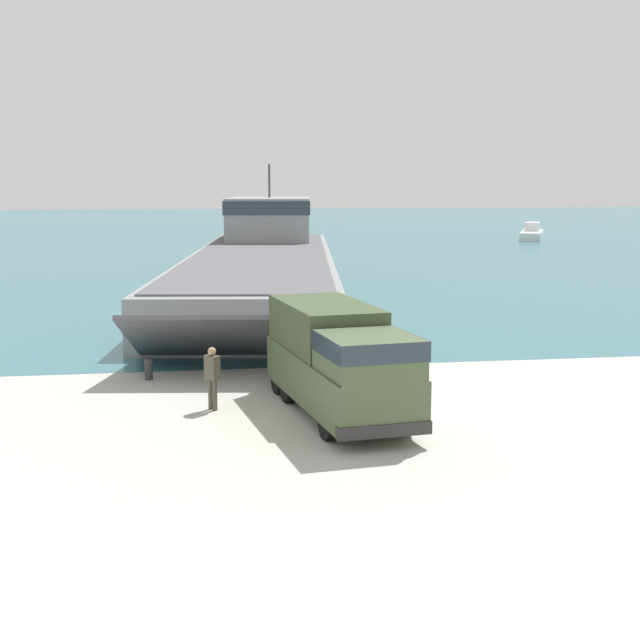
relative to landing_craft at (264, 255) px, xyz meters
The scene contains 7 objects.
ground_plane 30.39m from the landing_craft, 88.15° to the right, with size 240.00×240.00×0.00m, color #B7B5AD.
water_surface 65.31m from the landing_craft, 89.14° to the left, with size 240.00×180.00×0.01m, color #336B75.
landing_craft is the anchor object (origin of this frame).
military_truck 31.11m from the landing_craft, 91.48° to the right, with size 3.28×7.53×2.91m.
soldier_on_ramp 30.38m from the landing_craft, 97.94° to the right, with size 0.45×0.50×1.78m.
moored_boat_b 51.98m from the landing_craft, 49.88° to the left, with size 5.75×9.05×1.83m.
mooring_bollard 26.64m from the landing_craft, 103.24° to the right, with size 0.29×0.29×0.71m.
Camera 1 is at (-5.93, -24.09, 6.30)m, focal length 50.00 mm.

